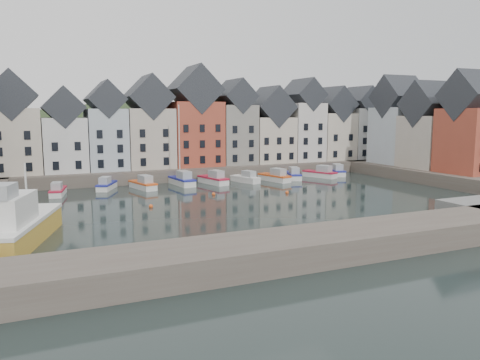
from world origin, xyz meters
TOP-DOWN VIEW (x-y plane):
  - ground at (0.00, 0.00)m, footprint 260.00×260.00m
  - far_quay at (0.00, 30.00)m, footprint 90.00×16.00m
  - right_quay at (37.00, 3.00)m, footprint 14.00×54.00m
  - near_wall at (-10.00, -22.00)m, footprint 50.00×6.00m
  - hillside at (0.02, 56.00)m, footprint 153.60×70.40m
  - far_terrace at (3.21, 28.00)m, footprint 72.37×8.16m
  - right_terrace at (36.00, 8.07)m, footprint 8.30×24.25m
  - mooring_buoys at (-4.00, 5.33)m, footprint 20.50×5.50m
  - boat_a at (-23.79, 16.59)m, footprint 2.72×5.77m
  - boat_b at (-16.86, 19.18)m, footprint 3.94×5.95m
  - boat_c at (-11.72, 17.41)m, footprint 3.28×6.44m
  - boat_d at (-5.25, 18.70)m, footprint 2.82×6.93m
  - boat_e at (-0.20, 17.94)m, footprint 3.39×6.80m
  - boat_f at (5.30, 17.41)m, footprint 3.42×5.95m
  - boat_g at (10.31, 16.57)m, footprint 3.46×6.69m
  - boat_h at (14.50, 17.76)m, footprint 3.76×6.45m
  - boat_i at (19.99, 17.52)m, footprint 4.25×6.59m
  - boat_j at (24.39, 18.88)m, footprint 3.89×6.46m
  - large_vessel at (-28.27, -8.56)m, footprint 7.62×14.28m

SIDE VIEW (x-z plane):
  - hillside at x=0.02m, z-range -49.96..14.04m
  - ground at x=0.00m, z-range 0.00..0.00m
  - mooring_buoys at x=-4.00m, z-range -0.10..0.40m
  - boat_a at x=-23.79m, z-range -0.43..1.70m
  - boat_f at x=5.30m, z-range -0.44..1.74m
  - boat_b at x=-16.86m, z-range -0.44..1.75m
  - boat_h at x=14.50m, z-range -0.48..1.89m
  - boat_c at x=-11.72m, z-range -0.48..1.89m
  - boat_j at x=24.39m, z-range -0.48..1.89m
  - boat_i at x=19.99m, z-range -0.49..1.94m
  - boat_g at x=10.31m, z-range -0.50..1.96m
  - boat_e at x=-0.20m, z-range -0.51..2.00m
  - boat_d at x=-5.25m, z-range -5.61..7.28m
  - far_quay at x=0.00m, z-range 0.00..2.00m
  - right_quay at x=37.00m, z-range 0.00..2.00m
  - near_wall at x=-10.00m, z-range 0.00..2.00m
  - large_vessel at x=-28.27m, z-range -1.90..5.27m
  - far_terrace at x=3.21m, z-range -0.01..17.76m
  - right_terrace at x=36.00m, z-range 0.73..17.10m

